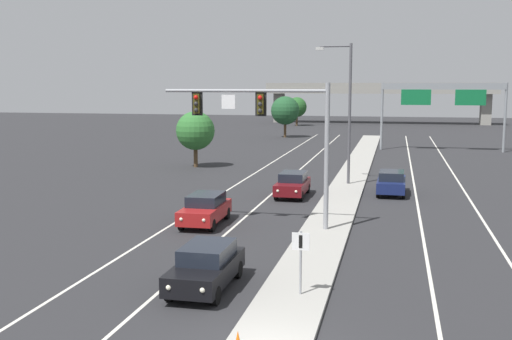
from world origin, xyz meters
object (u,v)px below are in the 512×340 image
at_px(median_sign_post, 301,253).
at_px(highway_sign_gantry, 443,95).
at_px(street_lamp_median, 347,105).
at_px(tree_far_left_b, 285,111).
at_px(overhead_signal_mast, 272,123).
at_px(car_oncoming_red, 205,209).
at_px(tree_far_left_a, 195,131).
at_px(car_oncoming_black, 206,266).
at_px(car_receding_navy, 391,182).
at_px(car_oncoming_darkred, 293,184).
at_px(tree_far_left_c, 297,107).

bearing_deg(median_sign_post, highway_sign_gantry, 81.06).
distance_m(median_sign_post, street_lamp_median, 24.76).
bearing_deg(tree_far_left_b, street_lamp_median, -73.83).
height_order(overhead_signal_mast, highway_sign_gantry, highway_sign_gantry).
relative_size(car_oncoming_red, highway_sign_gantry, 0.34).
bearing_deg(car_oncoming_red, tree_far_left_b, 95.73).
xyz_separation_m(overhead_signal_mast, tree_far_left_a, (-11.29, 21.84, -2.15)).
height_order(car_oncoming_black, tree_far_left_a, tree_far_left_a).
relative_size(street_lamp_median, highway_sign_gantry, 0.75).
bearing_deg(street_lamp_median, highway_sign_gantry, 72.14).
relative_size(street_lamp_median, car_receding_navy, 2.23).
relative_size(car_receding_navy, tree_far_left_a, 0.91).
height_order(car_oncoming_red, car_receding_navy, same).
distance_m(street_lamp_median, car_oncoming_darkred, 7.81).
bearing_deg(car_oncoming_black, street_lamp_median, 82.93).
bearing_deg(street_lamp_median, tree_far_left_c, 102.09).
bearing_deg(tree_far_left_c, car_receding_navy, -75.79).
distance_m(street_lamp_median, highway_sign_gantry, 27.42).
distance_m(median_sign_post, tree_far_left_c, 90.43).
relative_size(street_lamp_median, car_oncoming_black, 2.24).
distance_m(car_oncoming_darkred, tree_far_left_a, 16.66).
bearing_deg(car_oncoming_black, overhead_signal_mast, 87.02).
bearing_deg(car_receding_navy, car_oncoming_darkred, -160.67).
height_order(overhead_signal_mast, tree_far_left_c, overhead_signal_mast).
distance_m(car_oncoming_black, car_oncoming_red, 10.32).
xyz_separation_m(street_lamp_median, car_oncoming_red, (-6.12, -14.27, -4.97)).
distance_m(median_sign_post, tree_far_left_a, 34.73).
bearing_deg(tree_far_left_a, overhead_signal_mast, -62.66).
distance_m(overhead_signal_mast, car_oncoming_darkred, 10.43).
bearing_deg(car_receding_navy, overhead_signal_mast, -116.58).
bearing_deg(median_sign_post, car_oncoming_red, 123.00).
distance_m(car_oncoming_black, car_receding_navy, 21.99).
bearing_deg(car_oncoming_darkred, overhead_signal_mast, -86.95).
height_order(overhead_signal_mast, median_sign_post, overhead_signal_mast).
distance_m(overhead_signal_mast, car_oncoming_red, 5.84).
distance_m(car_oncoming_black, tree_far_left_a, 33.23).
bearing_deg(car_oncoming_red, overhead_signal_mast, -5.27).
distance_m(car_receding_navy, tree_far_left_a, 20.07).
height_order(car_oncoming_black, tree_far_left_c, tree_far_left_c).
xyz_separation_m(median_sign_post, tree_far_left_a, (-14.24, 31.64, 1.64)).
bearing_deg(highway_sign_gantry, car_oncoming_black, -102.79).
height_order(overhead_signal_mast, car_oncoming_red, overhead_signal_mast).
xyz_separation_m(tree_far_left_c, tree_far_left_a, (0.11, -57.63, -0.10)).
distance_m(highway_sign_gantry, tree_far_left_a, 29.26).
relative_size(highway_sign_gantry, tree_far_left_b, 2.33).
bearing_deg(tree_far_left_b, median_sign_post, -79.41).
distance_m(median_sign_post, highway_sign_gantry, 51.32).
xyz_separation_m(street_lamp_median, car_oncoming_black, (-2.99, -24.10, -4.97)).
relative_size(overhead_signal_mast, street_lamp_median, 0.84).
xyz_separation_m(car_oncoming_black, highway_sign_gantry, (11.39, 50.19, 5.34)).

